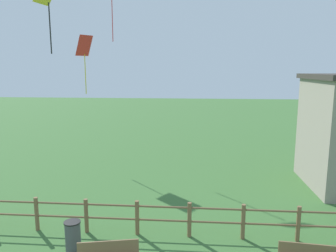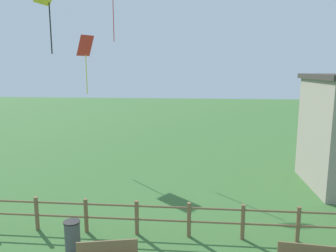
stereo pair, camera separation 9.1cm
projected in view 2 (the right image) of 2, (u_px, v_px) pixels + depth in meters
wooden_fence at (163, 217)px, 11.26m from camera, size 20.08×0.14×1.23m
trash_bin at (72, 236)px, 10.36m from camera, size 0.52×0.52×0.99m
kite_red_diamond at (86, 51)px, 19.99m from camera, size 1.01×1.11×3.54m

